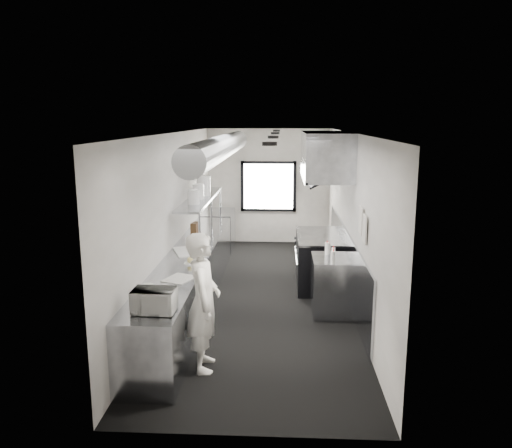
# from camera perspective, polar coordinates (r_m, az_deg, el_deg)

# --- Properties ---
(floor) EXTENTS (3.00, 8.00, 0.01)m
(floor) POSITION_cam_1_polar(r_m,az_deg,el_deg) (8.95, 0.64, -8.06)
(floor) COLOR black
(floor) RESTS_ON ground
(ceiling) EXTENTS (3.00, 8.00, 0.01)m
(ceiling) POSITION_cam_1_polar(r_m,az_deg,el_deg) (8.43, 0.68, 10.16)
(ceiling) COLOR beige
(ceiling) RESTS_ON wall_back
(wall_back) EXTENTS (3.00, 0.02, 2.80)m
(wall_back) POSITION_cam_1_polar(r_m,az_deg,el_deg) (12.53, 1.40, 4.24)
(wall_back) COLOR silver
(wall_back) RESTS_ON floor
(wall_front) EXTENTS (3.00, 0.02, 2.80)m
(wall_front) POSITION_cam_1_polar(r_m,az_deg,el_deg) (4.72, -1.33, -8.47)
(wall_front) COLOR silver
(wall_front) RESTS_ON floor
(wall_left) EXTENTS (0.02, 8.00, 2.80)m
(wall_left) POSITION_cam_1_polar(r_m,az_deg,el_deg) (8.77, -9.18, 0.86)
(wall_left) COLOR silver
(wall_left) RESTS_ON floor
(wall_right) EXTENTS (0.02, 8.00, 2.80)m
(wall_right) POSITION_cam_1_polar(r_m,az_deg,el_deg) (8.65, 10.63, 0.66)
(wall_right) COLOR silver
(wall_right) RESTS_ON floor
(wall_cladding) EXTENTS (0.03, 5.50, 1.10)m
(wall_cladding) POSITION_cam_1_polar(r_m,az_deg,el_deg) (9.14, 10.06, -4.22)
(wall_cladding) COLOR gray
(wall_cladding) RESTS_ON wall_right
(hvac_duct) EXTENTS (0.40, 6.40, 0.40)m
(hvac_duct) POSITION_cam_1_polar(r_m,az_deg,el_deg) (8.89, -3.78, 8.60)
(hvac_duct) COLOR gray
(hvac_duct) RESTS_ON ceiling
(service_window) EXTENTS (1.36, 0.05, 1.25)m
(service_window) POSITION_cam_1_polar(r_m,az_deg,el_deg) (12.49, 1.40, 4.22)
(service_window) COLOR silver
(service_window) RESTS_ON wall_back
(exhaust_hood) EXTENTS (0.81, 2.20, 0.88)m
(exhaust_hood) POSITION_cam_1_polar(r_m,az_deg,el_deg) (9.17, 7.78, 7.62)
(exhaust_hood) COLOR gray
(exhaust_hood) RESTS_ON ceiling
(prep_counter) EXTENTS (0.70, 6.00, 0.90)m
(prep_counter) POSITION_cam_1_polar(r_m,az_deg,el_deg) (8.46, -7.35, -6.13)
(prep_counter) COLOR gray
(prep_counter) RESTS_ON floor
(pass_shelf) EXTENTS (0.45, 3.00, 0.68)m
(pass_shelf) POSITION_cam_1_polar(r_m,az_deg,el_deg) (9.66, -6.18, 2.75)
(pass_shelf) COLOR gray
(pass_shelf) RESTS_ON prep_counter
(range) EXTENTS (0.88, 1.60, 0.94)m
(range) POSITION_cam_1_polar(r_m,az_deg,el_deg) (9.50, 7.10, -4.01)
(range) COLOR black
(range) RESTS_ON floor
(bottle_station) EXTENTS (0.65, 0.80, 0.90)m
(bottle_station) POSITION_cam_1_polar(r_m,az_deg,el_deg) (8.18, 8.58, -6.80)
(bottle_station) COLOR gray
(bottle_station) RESTS_ON floor
(far_work_table) EXTENTS (0.70, 1.20, 0.90)m
(far_work_table) POSITION_cam_1_polar(r_m,az_deg,el_deg) (11.99, -4.23, -0.74)
(far_work_table) COLOR gray
(far_work_table) RESTS_ON floor
(notice_sheet_a) EXTENTS (0.02, 0.28, 0.38)m
(notice_sheet_a) POSITION_cam_1_polar(r_m,az_deg,el_deg) (7.45, 11.66, 0.40)
(notice_sheet_a) COLOR silver
(notice_sheet_a) RESTS_ON wall_right
(notice_sheet_b) EXTENTS (0.02, 0.28, 0.38)m
(notice_sheet_b) POSITION_cam_1_polar(r_m,az_deg,el_deg) (7.12, 12.06, -0.54)
(notice_sheet_b) COLOR silver
(notice_sheet_b) RESTS_ON wall_right
(line_cook) EXTENTS (0.48, 0.67, 1.72)m
(line_cook) POSITION_cam_1_polar(r_m,az_deg,el_deg) (6.26, -5.90, -8.65)
(line_cook) COLOR silver
(line_cook) RESTS_ON floor
(microwave) EXTENTS (0.45, 0.35, 0.26)m
(microwave) POSITION_cam_1_polar(r_m,az_deg,el_deg) (5.87, -11.35, -8.42)
(microwave) COLOR silver
(microwave) RESTS_ON prep_counter
(deli_tub_a) EXTENTS (0.16, 0.16, 0.11)m
(deli_tub_a) POSITION_cam_1_polar(r_m,az_deg,el_deg) (6.53, -11.99, -7.09)
(deli_tub_a) COLOR silver
(deli_tub_a) RESTS_ON prep_counter
(deli_tub_b) EXTENTS (0.19, 0.19, 0.11)m
(deli_tub_b) POSITION_cam_1_polar(r_m,az_deg,el_deg) (6.33, -11.99, -7.69)
(deli_tub_b) COLOR silver
(deli_tub_b) RESTS_ON prep_counter
(newspaper) EXTENTS (0.46, 0.51, 0.01)m
(newspaper) POSITION_cam_1_polar(r_m,az_deg,el_deg) (7.01, -8.58, -6.07)
(newspaper) COLOR white
(newspaper) RESTS_ON prep_counter
(small_plate) EXTENTS (0.24, 0.24, 0.02)m
(small_plate) POSITION_cam_1_polar(r_m,az_deg,el_deg) (7.69, -7.38, -4.40)
(small_plate) COLOR silver
(small_plate) RESTS_ON prep_counter
(pastry) EXTENTS (0.09, 0.09, 0.09)m
(pastry) POSITION_cam_1_polar(r_m,az_deg,el_deg) (7.67, -7.39, -4.02)
(pastry) COLOR tan
(pastry) RESTS_ON small_plate
(cutting_board) EXTENTS (0.70, 0.79, 0.02)m
(cutting_board) POSITION_cam_1_polar(r_m,az_deg,el_deg) (8.37, -7.31, -3.05)
(cutting_board) COLOR silver
(cutting_board) RESTS_ON prep_counter
(knife_block) EXTENTS (0.15, 0.26, 0.26)m
(knife_block) POSITION_cam_1_polar(r_m,az_deg,el_deg) (9.41, -6.79, -0.62)
(knife_block) COLOR #4D2F1B
(knife_block) RESTS_ON prep_counter
(plate_stack_a) EXTENTS (0.27, 0.27, 0.25)m
(plate_stack_a) POSITION_cam_1_polar(r_m,az_deg,el_deg) (8.92, -6.97, 3.03)
(plate_stack_a) COLOR silver
(plate_stack_a) RESTS_ON pass_shelf
(plate_stack_b) EXTENTS (0.22, 0.22, 0.28)m
(plate_stack_b) POSITION_cam_1_polar(r_m,az_deg,el_deg) (9.47, -6.49, 3.63)
(plate_stack_b) COLOR silver
(plate_stack_b) RESTS_ON pass_shelf
(plate_stack_c) EXTENTS (0.34, 0.34, 0.38)m
(plate_stack_c) POSITION_cam_1_polar(r_m,az_deg,el_deg) (9.91, -5.90, 4.30)
(plate_stack_c) COLOR silver
(plate_stack_c) RESTS_ON pass_shelf
(plate_stack_d) EXTENTS (0.22, 0.22, 0.33)m
(plate_stack_d) POSITION_cam_1_polar(r_m,az_deg,el_deg) (10.37, -5.73, 4.49)
(plate_stack_d) COLOR silver
(plate_stack_d) RESTS_ON pass_shelf
(squeeze_bottle_a) EXTENTS (0.08, 0.08, 0.20)m
(squeeze_bottle_a) POSITION_cam_1_polar(r_m,az_deg,el_deg) (7.69, 8.65, -3.74)
(squeeze_bottle_a) COLOR silver
(squeeze_bottle_a) RESTS_ON bottle_station
(squeeze_bottle_b) EXTENTS (0.06, 0.06, 0.16)m
(squeeze_bottle_b) POSITION_cam_1_polar(r_m,az_deg,el_deg) (7.88, 8.65, -3.48)
(squeeze_bottle_b) COLOR silver
(squeeze_bottle_b) RESTS_ON bottle_station
(squeeze_bottle_c) EXTENTS (0.08, 0.08, 0.17)m
(squeeze_bottle_c) POSITION_cam_1_polar(r_m,az_deg,el_deg) (7.98, 8.65, -3.25)
(squeeze_bottle_c) COLOR silver
(squeeze_bottle_c) RESTS_ON bottle_station
(squeeze_bottle_d) EXTENTS (0.08, 0.08, 0.20)m
(squeeze_bottle_d) POSITION_cam_1_polar(r_m,az_deg,el_deg) (8.20, 7.96, -2.73)
(squeeze_bottle_d) COLOR silver
(squeeze_bottle_d) RESTS_ON bottle_station
(squeeze_bottle_e) EXTENTS (0.07, 0.07, 0.17)m
(squeeze_bottle_e) POSITION_cam_1_polar(r_m,az_deg,el_deg) (8.27, 8.17, -2.73)
(squeeze_bottle_e) COLOR silver
(squeeze_bottle_e) RESTS_ON bottle_station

